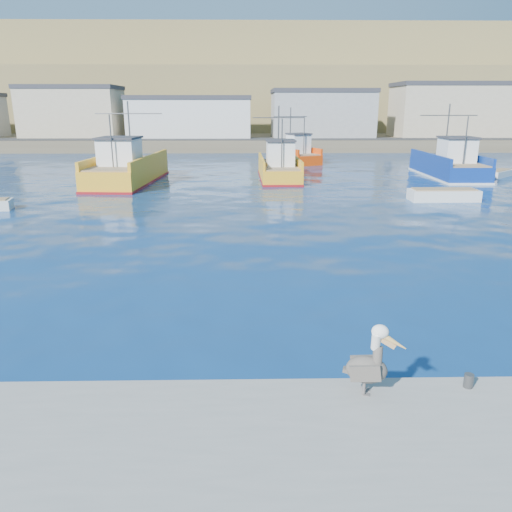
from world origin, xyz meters
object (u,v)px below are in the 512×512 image
Objects in this scene: boat_orange at (294,154)px; pelican at (369,364)px; trawler_blue at (449,166)px; skiff_mid at (443,196)px; trawler_yellow_b at (279,168)px; skiff_far at (499,174)px; trawler_yellow_a at (127,170)px.

pelican is (-3.03, -48.59, 0.14)m from boat_orange.
trawler_blue is 12.88m from skiff_mid.
trawler_yellow_b is at bearing 89.31° from pelican.
trawler_blue is at bearing 179.53° from skiff_far.
trawler_yellow_b reaches higher than boat_orange.
boat_orange is at bearing 44.98° from trawler_yellow_a.
trawler_blue is at bearing 67.19° from skiff_mid.
trawler_blue is 3.12× the size of skiff_far.
trawler_yellow_b is 0.88× the size of trawler_blue.
trawler_yellow_a reaches higher than pelican.
skiff_mid is (23.39, -8.73, -0.78)m from trawler_yellow_a.
trawler_yellow_a is 35.39m from pelican.
pelican is (-0.42, -35.00, 0.21)m from trawler_yellow_b.
skiff_mid is at bearing -71.86° from boat_orange.
trawler_blue is 17.86m from boat_orange.
boat_orange is 5.61× the size of pelican.
trawler_blue reaches higher than pelican.
trawler_yellow_a reaches higher than trawler_blue.
trawler_yellow_a is at bearing -171.76° from trawler_yellow_b.
pelican is at bearing -113.74° from trawler_blue.
trawler_yellow_a is 1.16× the size of trawler_blue.
trawler_blue is 4.69m from skiff_far.
trawler_yellow_b is at bearing 8.24° from trawler_yellow_a.
skiff_mid is at bearing 65.81° from pelican.
pelican is at bearing -114.19° from skiff_mid.
trawler_blue is at bearing 6.28° from trawler_yellow_a.
trawler_yellow_a is 12.99m from trawler_yellow_b.
trawler_yellow_a reaches higher than skiff_far.
trawler_yellow_b reaches higher than pelican.
trawler_yellow_b is 35.00m from pelican.
trawler_yellow_a is 21.87m from boat_orange.
skiff_mid reaches higher than skiff_far.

